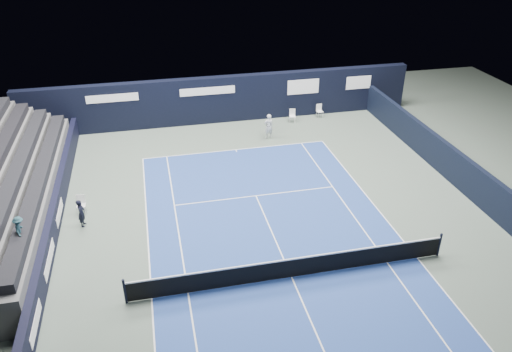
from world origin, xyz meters
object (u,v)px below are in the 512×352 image
at_px(folding_chair_back_b, 319,110).
at_px(line_judge_chair, 81,203).
at_px(tennis_player, 269,126).
at_px(folding_chair_back_a, 292,113).
at_px(tennis_net, 292,267).

xyz_separation_m(folding_chair_back_b, line_judge_chair, (-15.06, -8.94, -0.00)).
bearing_deg(tennis_player, line_judge_chair, -149.60).
distance_m(folding_chair_back_a, tennis_player, 3.16).
distance_m(folding_chair_back_b, line_judge_chair, 17.51).
height_order(line_judge_chair, tennis_player, tennis_player).
relative_size(line_judge_chair, tennis_net, 0.07).
relative_size(line_judge_chair, tennis_player, 0.58).
bearing_deg(folding_chair_back_a, folding_chair_back_b, 21.58).
bearing_deg(line_judge_chair, folding_chair_back_a, 37.41).
bearing_deg(folding_chair_back_b, folding_chair_back_a, -174.62).
height_order(folding_chair_back_a, line_judge_chair, line_judge_chair).
bearing_deg(line_judge_chair, tennis_net, -34.72).
distance_m(folding_chair_back_b, tennis_player, 5.00).
height_order(folding_chair_back_b, tennis_net, tennis_net).
distance_m(line_judge_chair, tennis_player, 12.52).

